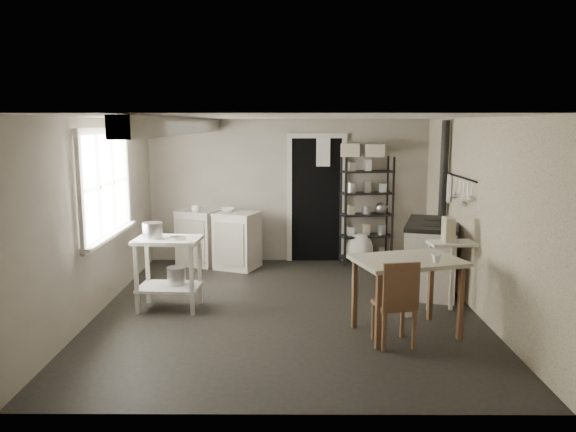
{
  "coord_description": "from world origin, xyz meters",
  "views": [
    {
      "loc": [
        0.04,
        -6.54,
        2.22
      ],
      "look_at": [
        0.0,
        0.3,
        1.1
      ],
      "focal_mm": 35.0,
      "sensor_mm": 36.0,
      "label": 1
    }
  ],
  "objects_px": {
    "stockpot": "(153,233)",
    "shelf_rack": "(367,205)",
    "stove": "(431,259)",
    "chair": "(394,298)",
    "base_cabinets": "(218,237)",
    "flour_sack": "(360,250)",
    "work_table": "(406,299)",
    "prep_table": "(169,277)"
  },
  "relations": [
    {
      "from": "stove",
      "to": "prep_table",
      "type": "bearing_deg",
      "value": -150.53
    },
    {
      "from": "stockpot",
      "to": "shelf_rack",
      "type": "relative_size",
      "value": 0.15
    },
    {
      "from": "stockpot",
      "to": "shelf_rack",
      "type": "height_order",
      "value": "shelf_rack"
    },
    {
      "from": "stove",
      "to": "chair",
      "type": "bearing_deg",
      "value": -97.62
    },
    {
      "from": "stove",
      "to": "stockpot",
      "type": "bearing_deg",
      "value": -151.1
    },
    {
      "from": "stockpot",
      "to": "chair",
      "type": "bearing_deg",
      "value": -22.17
    },
    {
      "from": "stove",
      "to": "base_cabinets",
      "type": "bearing_deg",
      "value": 172.87
    },
    {
      "from": "stove",
      "to": "work_table",
      "type": "relative_size",
      "value": 1.1
    },
    {
      "from": "base_cabinets",
      "to": "flour_sack",
      "type": "bearing_deg",
      "value": 23.41
    },
    {
      "from": "stove",
      "to": "flour_sack",
      "type": "xyz_separation_m",
      "value": [
        -0.79,
        1.4,
        -0.2
      ]
    },
    {
      "from": "stockpot",
      "to": "flour_sack",
      "type": "bearing_deg",
      "value": 38.43
    },
    {
      "from": "stockpot",
      "to": "stove",
      "type": "bearing_deg",
      "value": 12.4
    },
    {
      "from": "stockpot",
      "to": "stove",
      "type": "relative_size",
      "value": 0.21
    },
    {
      "from": "flour_sack",
      "to": "prep_table",
      "type": "bearing_deg",
      "value": -139.75
    },
    {
      "from": "stockpot",
      "to": "work_table",
      "type": "relative_size",
      "value": 0.23
    },
    {
      "from": "base_cabinets",
      "to": "work_table",
      "type": "relative_size",
      "value": 1.24
    },
    {
      "from": "stockpot",
      "to": "flour_sack",
      "type": "height_order",
      "value": "stockpot"
    },
    {
      "from": "shelf_rack",
      "to": "stove",
      "type": "distance_m",
      "value": 1.73
    },
    {
      "from": "stockpot",
      "to": "work_table",
      "type": "height_order",
      "value": "stockpot"
    },
    {
      "from": "base_cabinets",
      "to": "shelf_rack",
      "type": "distance_m",
      "value": 2.41
    },
    {
      "from": "shelf_rack",
      "to": "stove",
      "type": "xyz_separation_m",
      "value": [
        0.68,
        -1.51,
        -0.51
      ]
    },
    {
      "from": "stockpot",
      "to": "work_table",
      "type": "bearing_deg",
      "value": -15.43
    },
    {
      "from": "base_cabinets",
      "to": "flour_sack",
      "type": "relative_size",
      "value": 2.62
    },
    {
      "from": "prep_table",
      "to": "flour_sack",
      "type": "bearing_deg",
      "value": 40.25
    },
    {
      "from": "stockpot",
      "to": "base_cabinets",
      "type": "height_order",
      "value": "stockpot"
    },
    {
      "from": "stockpot",
      "to": "flour_sack",
      "type": "xyz_separation_m",
      "value": [
        2.75,
        2.18,
        -0.7
      ]
    },
    {
      "from": "stockpot",
      "to": "chair",
      "type": "xyz_separation_m",
      "value": [
        2.69,
        -1.1,
        -0.45
      ]
    },
    {
      "from": "shelf_rack",
      "to": "stove",
      "type": "relative_size",
      "value": 1.44
    },
    {
      "from": "shelf_rack",
      "to": "work_table",
      "type": "relative_size",
      "value": 1.59
    },
    {
      "from": "prep_table",
      "to": "chair",
      "type": "relative_size",
      "value": 0.98
    },
    {
      "from": "base_cabinets",
      "to": "stove",
      "type": "xyz_separation_m",
      "value": [
        3.03,
        -1.32,
        -0.02
      ]
    },
    {
      "from": "stockpot",
      "to": "chair",
      "type": "height_order",
      "value": "stockpot"
    },
    {
      "from": "stockpot",
      "to": "stove",
      "type": "distance_m",
      "value": 3.65
    },
    {
      "from": "stockpot",
      "to": "prep_table",
      "type": "bearing_deg",
      "value": 1.23
    },
    {
      "from": "prep_table",
      "to": "work_table",
      "type": "bearing_deg",
      "value": -16.46
    },
    {
      "from": "work_table",
      "to": "flour_sack",
      "type": "relative_size",
      "value": 2.11
    },
    {
      "from": "flour_sack",
      "to": "stove",
      "type": "bearing_deg",
      "value": -60.67
    },
    {
      "from": "chair",
      "to": "work_table",
      "type": "bearing_deg",
      "value": 48.25
    },
    {
      "from": "work_table",
      "to": "stove",
      "type": "bearing_deg",
      "value": 67.4
    },
    {
      "from": "chair",
      "to": "flour_sack",
      "type": "height_order",
      "value": "chair"
    },
    {
      "from": "flour_sack",
      "to": "shelf_rack",
      "type": "bearing_deg",
      "value": 44.82
    },
    {
      "from": "shelf_rack",
      "to": "chair",
      "type": "xyz_separation_m",
      "value": [
        -0.16,
        -3.39,
        -0.46
      ]
    }
  ]
}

